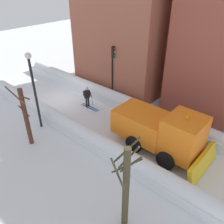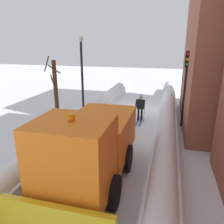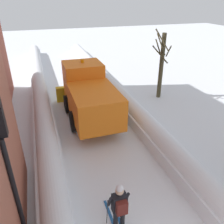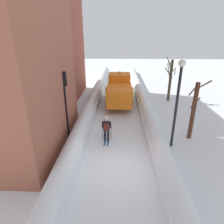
% 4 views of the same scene
% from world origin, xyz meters
% --- Properties ---
extents(ground_plane, '(80.00, 80.00, 0.00)m').
position_xyz_m(ground_plane, '(0.00, 10.00, 0.00)').
color(ground_plane, white).
extents(snowbank_left, '(1.10, 36.00, 1.18)m').
position_xyz_m(snowbank_left, '(-2.49, 10.00, 0.54)').
color(snowbank_left, white).
rests_on(snowbank_left, ground).
extents(snowbank_right, '(1.10, 36.00, 1.05)m').
position_xyz_m(snowbank_right, '(2.49, 10.00, 0.46)').
color(snowbank_right, white).
rests_on(snowbank_right, ground).
extents(building_brick_mid, '(6.87, 9.49, 12.19)m').
position_xyz_m(building_brick_mid, '(-7.80, 11.90, 6.10)').
color(building_brick_mid, brown).
rests_on(building_brick_mid, ground).
extents(plow_truck, '(3.20, 5.98, 3.12)m').
position_xyz_m(plow_truck, '(0.09, 9.91, 1.48)').
color(plow_truck, orange).
rests_on(plow_truck, ground).
extents(skier, '(0.62, 1.80, 1.81)m').
position_xyz_m(skier, '(-0.72, 2.62, 1.00)').
color(skier, black).
rests_on(skier, ground).
extents(traffic_light_pole, '(0.28, 0.42, 4.54)m').
position_xyz_m(traffic_light_pole, '(-3.35, 3.11, 3.17)').
color(traffic_light_pole, black).
rests_on(traffic_light_pole, ground).
extents(street_lamp, '(0.40, 0.40, 5.41)m').
position_xyz_m(street_lamp, '(3.47, 2.20, 3.41)').
color(street_lamp, black).
rests_on(street_lamp, ground).
extents(bare_tree_near, '(1.11, 1.25, 4.14)m').
position_xyz_m(bare_tree_near, '(4.99, 3.34, 2.03)').
color(bare_tree_near, '#502E20').
rests_on(bare_tree_near, ground).
extents(bare_tree_mid, '(1.22, 1.20, 4.59)m').
position_xyz_m(bare_tree_mid, '(5.38, 11.38, 2.32)').
color(bare_tree_mid, '#3F3A25').
rests_on(bare_tree_mid, ground).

